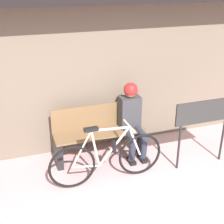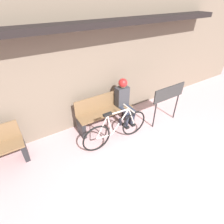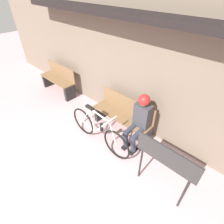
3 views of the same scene
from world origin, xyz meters
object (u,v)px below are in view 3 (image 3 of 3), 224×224
at_px(park_bench_near, 123,117).
at_px(person_seated, 140,118).
at_px(bicycle, 99,131).
at_px(park_bench_far, 59,80).
at_px(signboard, 165,160).

relative_size(park_bench_near, person_seated, 1.19).
xyz_separation_m(park_bench_near, bicycle, (-0.08, -0.70, -0.03)).
height_order(person_seated, park_bench_far, person_seated).
height_order(bicycle, signboard, signboard).
height_order(park_bench_near, signboard, signboard).
xyz_separation_m(park_bench_near, signboard, (1.46, -0.75, 0.43)).
bearing_deg(person_seated, park_bench_near, 169.41).
bearing_deg(signboard, park_bench_far, 169.67).
distance_m(bicycle, park_bench_far, 2.67).
height_order(park_bench_near, person_seated, person_seated).
xyz_separation_m(bicycle, park_bench_far, (-2.58, 0.69, 0.02)).
bearing_deg(park_bench_far, park_bench_near, 0.05).
bearing_deg(person_seated, park_bench_far, 178.25).
bearing_deg(bicycle, park_bench_far, 164.94).
bearing_deg(person_seated, bicycle, -136.02).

